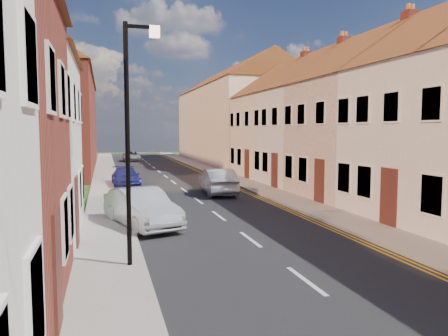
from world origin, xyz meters
TOP-DOWN VIEW (x-y plane):
  - road at (0.00, 30.00)m, footprint 7.00×90.00m
  - pavement_left at (-4.40, 30.00)m, footprint 1.80×90.00m
  - pavement_right at (4.40, 30.00)m, footprint 1.80×90.00m
  - cottage_r_pink at (9.30, 28.90)m, footprint 8.30×6.00m
  - cottage_r_white_far at (9.30, 34.30)m, footprint 8.30×5.20m
  - cottage_r_cream_far at (9.30, 39.70)m, footprint 8.30×6.00m
  - block_right_far at (9.30, 55.00)m, footprint 8.30×24.20m
  - block_left_far at (-9.30, 50.00)m, footprint 8.30×24.20m
  - lamppost at (-3.81, 20.00)m, footprint 0.88×0.15m
  - car_mid at (-3.20, 24.86)m, footprint 2.70×4.53m
  - car_far at (-3.19, 36.79)m, footprint 1.76×4.06m
  - car_distant at (-1.50, 59.22)m, footprint 2.10×4.29m
  - car_mid_b at (1.52, 32.00)m, footprint 1.79×4.38m

SIDE VIEW (x-z plane):
  - road at x=0.00m, z-range 0.00..0.02m
  - pavement_left at x=-4.40m, z-range 0.00..0.12m
  - pavement_right at x=4.40m, z-range 0.00..0.12m
  - car_far at x=-3.19m, z-range 0.00..1.16m
  - car_distant at x=-1.50m, z-range 0.00..1.17m
  - car_mid at x=-3.20m, z-range 0.00..1.41m
  - car_mid_b at x=1.52m, z-range 0.00..1.41m
  - lamppost at x=-3.81m, z-range 0.54..6.54m
  - cottage_r_pink at x=9.30m, z-range -0.03..8.97m
  - cottage_r_cream_far at x=9.30m, z-range -0.03..8.97m
  - cottage_r_white_far at x=9.30m, z-range -0.02..8.98m
  - block_right_far at x=9.30m, z-range 0.04..10.54m
  - block_left_far at x=-9.30m, z-range 0.04..10.54m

